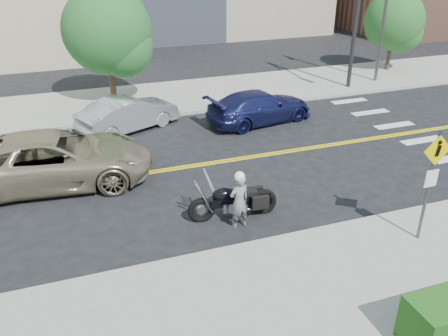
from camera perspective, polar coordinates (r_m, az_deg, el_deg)
name	(u,v)px	position (r m, az deg, el deg)	size (l,w,h in m)	color
ground_plane	(194,166)	(16.46, -3.60, 0.27)	(120.00, 120.00, 0.00)	black
sidewalk_near	(293,309)	(10.60, 8.29, -16.45)	(60.00, 5.00, 0.15)	#9E9B91
sidewalk_far	(151,100)	(23.23, -8.83, 8.15)	(60.00, 5.00, 0.15)	#9E9B91
lamp_post	(386,2)	(26.35, 18.94, 18.36)	(0.16, 0.16, 8.00)	#4C4C51
pedestrian_sign	(431,176)	(12.53, 23.67, -0.88)	(0.78, 0.08, 3.00)	#4C4C51
motorcyclist	(239,200)	(12.70, 1.84, -3.86)	(0.64, 0.48, 1.69)	silver
motorcycle	(233,193)	(13.18, 1.13, -3.06)	(2.49, 0.76, 1.51)	black
suv	(54,159)	(15.86, -19.75, 0.99)	(2.81, 6.09, 1.69)	tan
parked_car_silver	(128,114)	(19.65, -11.43, 6.41)	(1.46, 4.18, 1.38)	#B6B9BE
parked_car_blue	(260,107)	(20.18, 4.31, 7.36)	(1.89, 4.64, 1.35)	navy
tree_far_a	(107,30)	(22.40, -13.90, 15.81)	(3.93, 3.93, 5.37)	#382619
tree_far_b	(394,20)	(29.09, 19.78, 16.36)	(3.28, 3.28, 4.53)	#382619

